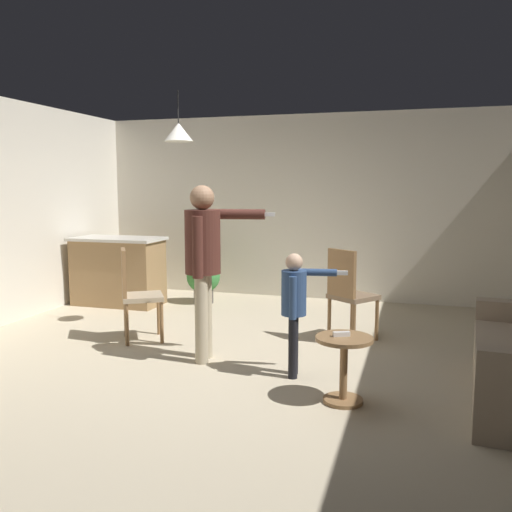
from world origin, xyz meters
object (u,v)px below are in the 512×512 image
Objects in this scene: dining_chair_by_counter at (135,291)px; potted_plant_corner at (203,275)px; spare_remote_on_table at (341,334)px; side_table_by_couch at (344,361)px; dining_chair_near_wall at (349,291)px; person_adult at (204,253)px; person_child at (295,301)px; kitchen_counter at (118,271)px.

dining_chair_by_counter reaches higher than potted_plant_corner.
spare_remote_on_table is at bearing -51.99° from potted_plant_corner.
dining_chair_near_wall is (-0.18, 1.71, 0.22)m from side_table_by_couch.
person_child is (0.91, -0.18, -0.36)m from person_adult.
kitchen_counter is at bearing -141.69° from person_adult.
kitchen_counter is 2.94m from person_adult.
kitchen_counter is at bearing -158.99° from dining_chair_near_wall.
side_table_by_couch is at bearing 33.97° from dining_chair_by_counter.
side_table_by_couch is 0.31× the size of person_adult.
person_adult is (2.11, -1.97, 0.56)m from kitchen_counter.
potted_plant_corner is (1.11, 0.43, -0.07)m from kitchen_counter.
person_child is 1.29m from dining_chair_near_wall.
spare_remote_on_table is at bearing -48.59° from dining_chair_near_wall.
person_child is 0.67m from spare_remote_on_table.
potted_plant_corner is (-0.03, 1.98, -0.14)m from dining_chair_by_counter.
person_child is 1.98m from dining_chair_by_counter.
dining_chair_by_counter is (-1.88, 0.60, -0.13)m from person_child.
spare_remote_on_table is (0.15, -1.70, -0.01)m from dining_chair_near_wall.
spare_remote_on_table is at bearing 36.56° from person_child.
person_adult is 1.67× the size of dining_chair_near_wall.
person_adult is at bearing -67.45° from potted_plant_corner.
kitchen_counter is 4.36m from spare_remote_on_table.
kitchen_counter is 9.69× the size of spare_remote_on_table.
person_child reaches higher than potted_plant_corner.
potted_plant_corner reaches higher than side_table_by_couch.
person_adult is 1.69m from dining_chair_near_wall.
side_table_by_couch is at bearing -15.80° from spare_remote_on_table.
person_adult is 1.00m from person_child.
kitchen_counter reaches higher than potted_plant_corner.
person_adult reaches higher than spare_remote_on_table.
person_adult is at bearing 155.20° from side_table_by_couch.
dining_chair_near_wall is 7.69× the size of spare_remote_on_table.
kitchen_counter is 1.19m from potted_plant_corner.
person_adult reaches higher than potted_plant_corner.
person_child is at bearing 40.52° from dining_chair_by_counter.
dining_chair_by_counter reaches higher than spare_remote_on_table.
dining_chair_by_counter is at bearing -127.30° from dining_chair_near_wall.
side_table_by_couch is 1.73m from dining_chair_near_wall.
person_child reaches higher than kitchen_counter.
dining_chair_by_counter is (-2.37, 1.06, 0.22)m from side_table_by_couch.
potted_plant_corner is (-1.91, 2.58, -0.27)m from person_child.
potted_plant_corner is at bearing -152.36° from person_child.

